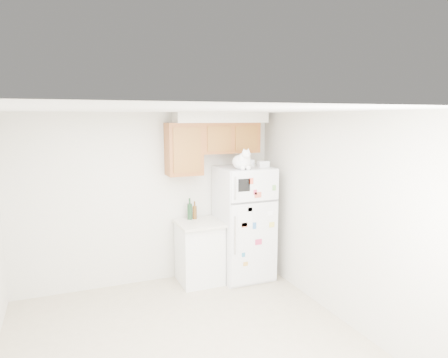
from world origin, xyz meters
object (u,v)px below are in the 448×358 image
cat (243,161)px  bottle_amber (195,210)px  base_counter (199,252)px  refrigerator (244,223)px  storage_box_back (247,163)px  storage_box_front (263,164)px  bottle_green (190,209)px

cat → bottle_amber: 1.06m
bottle_amber → base_counter: bearing=-87.3°
refrigerator → storage_box_back: (0.09, 0.10, 0.90)m
cat → bottle_amber: bearing=139.4°
base_counter → cat: cat is taller
cat → storage_box_front: bearing=17.4°
cat → bottle_green: size_ratio=1.38×
refrigerator → bottle_amber: bearing=160.1°
storage_box_front → bottle_green: (-1.04, 0.36, -0.66)m
storage_box_front → bottle_amber: 1.23m
storage_box_back → storage_box_front: (0.17, -0.20, -0.01)m
cat → bottle_green: bearing=142.8°
cat → storage_box_front: (0.40, 0.12, -0.07)m
storage_box_front → cat: bearing=-155.2°
refrigerator → bottle_green: bearing=161.7°
base_counter → bottle_green: bearing=114.9°
refrigerator → storage_box_back: size_ratio=9.44×
refrigerator → base_counter: size_ratio=1.85×
storage_box_front → refrigerator: bearing=165.7°
base_counter → storage_box_back: size_ratio=5.11×
refrigerator → cat: (-0.14, -0.23, 0.97)m
storage_box_back → bottle_green: 1.11m
base_counter → storage_box_front: (0.95, -0.18, 1.28)m
bottle_green → bottle_amber: 0.08m
refrigerator → base_counter: bearing=173.9°
storage_box_back → bottle_green: (-0.87, 0.16, -0.67)m
refrigerator → bottle_green: size_ratio=5.28×
base_counter → cat: (0.55, -0.30, 1.35)m
storage_box_back → storage_box_front: 0.26m
cat → refrigerator: bearing=59.2°
bottle_amber → refrigerator: bearing=-19.9°
refrigerator → cat: bearing=-120.8°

